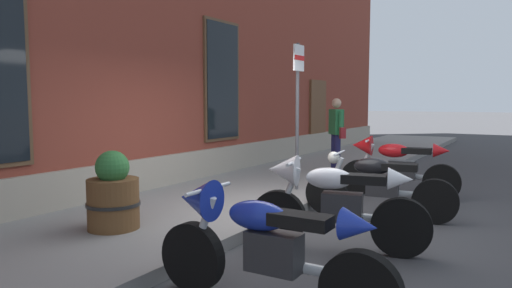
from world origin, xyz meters
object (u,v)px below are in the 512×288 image
Objects in this scene: motorcycle_black_naked at (377,186)px; motorcycle_red_sport at (394,164)px; motorcycle_blue_sport at (259,241)px; barrel_planter at (113,196)px; pedestrian_striped_shirt at (336,130)px; parking_sign at (298,96)px; motorcycle_white_sport at (331,200)px.

motorcycle_black_naked is 1.06× the size of motorcycle_red_sport.
motorcycle_blue_sport is 2.53m from barrel_planter.
motorcycle_red_sport is 1.27× the size of pedestrian_striped_shirt.
parking_sign is at bearing -12.92° from barrel_planter.
motorcycle_blue_sport reaches higher than motorcycle_black_naked.
motorcycle_red_sport reaches higher than motorcycle_black_naked.
motorcycle_blue_sport is 1.06× the size of motorcycle_red_sport.
motorcycle_blue_sport is 4.55m from parking_sign.
pedestrian_striped_shirt reaches higher than motorcycle_white_sport.
motorcycle_black_naked is at bearing -0.58° from motorcycle_white_sport.
pedestrian_striped_shirt is 0.63× the size of parking_sign.
parking_sign is 3.69m from barrel_planter.
motorcycle_black_naked is 2.26× the size of barrel_planter.
parking_sign is at bearing 123.30° from motorcycle_red_sport.
parking_sign reaches higher than motorcycle_black_naked.
parking_sign is at bearing 22.18° from motorcycle_blue_sport.
motorcycle_red_sport is 4.86m from barrel_planter.
barrel_planter is at bearing 138.64° from motorcycle_black_naked.
motorcycle_white_sport is 0.79× the size of parking_sign.
parking_sign is 2.65× the size of barrel_planter.
motorcycle_red_sport is at bearing -133.66° from pedestrian_striped_shirt.
motorcycle_white_sport is at bearing 2.17° from motorcycle_blue_sport.
motorcycle_white_sport is 1.25× the size of pedestrian_striped_shirt.
pedestrian_striped_shirt reaches higher than motorcycle_blue_sport.
pedestrian_striped_shirt is (4.98, 1.91, 0.45)m from motorcycle_white_sport.
barrel_planter reaches higher than motorcycle_white_sport.
motorcycle_black_naked is (1.70, -0.02, -0.11)m from motorcycle_white_sport.
motorcycle_blue_sport is at bearing -105.33° from barrel_planter.
motorcycle_red_sport is at bearing -56.70° from parking_sign.
motorcycle_white_sport is at bearing -159.02° from pedestrian_striped_shirt.
motorcycle_blue_sport is at bearing -163.51° from pedestrian_striped_shirt.
barrel_planter is at bearing 167.08° from parking_sign.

